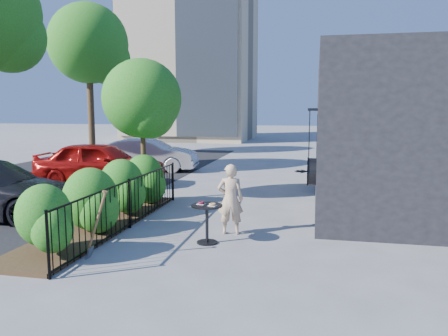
% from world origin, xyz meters
% --- Properties ---
extents(ground, '(120.00, 120.00, 0.00)m').
position_xyz_m(ground, '(0.00, 0.00, 0.00)').
color(ground, gray).
rests_on(ground, ground).
extents(shop_building, '(6.22, 9.00, 4.00)m').
position_xyz_m(shop_building, '(5.50, 4.50, 2.00)').
color(shop_building, black).
rests_on(shop_building, ground).
extents(fence, '(0.05, 6.05, 1.10)m').
position_xyz_m(fence, '(-1.50, 0.00, 0.56)').
color(fence, black).
rests_on(fence, ground).
extents(planting_bed, '(1.30, 6.00, 0.08)m').
position_xyz_m(planting_bed, '(-2.20, 0.00, 0.04)').
color(planting_bed, '#382616').
rests_on(planting_bed, ground).
extents(shrubs, '(1.10, 5.60, 1.24)m').
position_xyz_m(shrubs, '(-2.10, 0.10, 0.70)').
color(shrubs, '#196316').
rests_on(shrubs, ground).
extents(patio_tree, '(2.20, 2.20, 3.94)m').
position_xyz_m(patio_tree, '(-2.24, 2.76, 2.76)').
color(patio_tree, '#3F2B19').
rests_on(patio_tree, ground).
extents(street, '(9.00, 30.00, 0.01)m').
position_xyz_m(street, '(-7.00, 3.00, 0.00)').
color(street, black).
rests_on(street, ground).
extents(street_tree_far, '(4.40, 4.40, 8.28)m').
position_xyz_m(street_tree_far, '(-9.94, 13.96, 5.92)').
color(street_tree_far, '#3F2B19').
rests_on(street_tree_far, ground).
extents(cafe_table, '(0.61, 0.61, 0.82)m').
position_xyz_m(cafe_table, '(0.43, -0.71, 0.53)').
color(cafe_table, black).
rests_on(cafe_table, ground).
extents(woman, '(0.59, 0.44, 1.49)m').
position_xyz_m(woman, '(0.76, 0.02, 0.74)').
color(woman, '#D0AD87').
rests_on(woman, ground).
extents(shovel, '(0.43, 0.16, 1.26)m').
position_xyz_m(shovel, '(-1.25, -1.98, 0.55)').
color(shovel, brown).
rests_on(shovel, ground).
extents(car_red, '(4.53, 2.07, 1.51)m').
position_xyz_m(car_red, '(-4.76, 4.94, 0.75)').
color(car_red, '#A6100D').
rests_on(car_red, ground).
extents(car_silver, '(4.35, 1.94, 1.39)m').
position_xyz_m(car_silver, '(-4.49, 8.55, 0.69)').
color(car_silver, '#B4B4B9').
rests_on(car_silver, ground).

